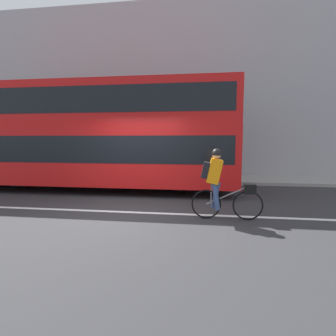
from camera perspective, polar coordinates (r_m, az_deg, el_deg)
ground_plane at (r=6.60m, az=-9.63°, el=-9.68°), size 80.00×80.00×0.00m
road_center_line at (r=6.69m, az=-9.37°, el=-9.42°), size 50.00×0.14×0.01m
sidewalk_curb at (r=11.93m, az=-1.58°, el=-2.15°), size 60.00×2.31×0.12m
building_facade at (r=13.30m, az=-0.68°, el=16.47°), size 60.00×0.30×8.33m
bus at (r=9.71m, az=-15.54°, el=7.44°), size 9.82×2.51×3.67m
cyclist_on_bike at (r=5.98m, az=11.17°, el=-2.88°), size 1.59×0.32×1.60m
street_sign_post at (r=12.06m, az=-9.37°, el=5.26°), size 0.36×0.09×2.67m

